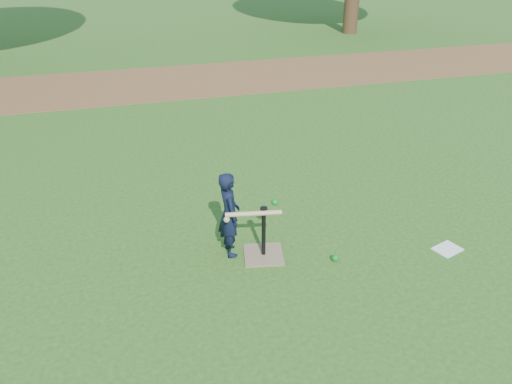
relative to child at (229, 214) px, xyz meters
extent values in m
plane|color=#285116|center=(0.57, -0.27, -0.49)|extent=(80.00, 80.00, 0.00)
cube|color=brown|center=(0.57, 7.23, -0.49)|extent=(24.00, 3.00, 0.01)
imported|color=black|center=(0.00, 0.00, 0.00)|extent=(0.24, 0.36, 0.99)
sphere|color=#0B7E1E|center=(1.07, -0.49, -0.45)|extent=(0.08, 0.08, 0.08)
cube|color=white|center=(2.39, -0.64, -0.49)|extent=(0.36, 0.31, 0.01)
cube|color=#826B52|center=(0.34, -0.17, -0.48)|extent=(0.51, 0.51, 0.02)
cylinder|color=black|center=(0.34, -0.17, -0.19)|extent=(0.05, 0.05, 0.55)
cylinder|color=black|center=(0.34, -0.17, 0.09)|extent=(0.08, 0.08, 0.06)
cylinder|color=tan|center=(0.22, -0.19, 0.08)|extent=(0.60, 0.16, 0.05)
sphere|color=tan|center=(-0.08, -0.23, 0.08)|extent=(0.06, 0.06, 0.06)
sphere|color=#0B7E1E|center=(0.49, -0.09, 0.12)|extent=(0.08, 0.08, 0.08)
camera|label=1|loc=(-1.02, -4.55, 2.75)|focal=35.00mm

